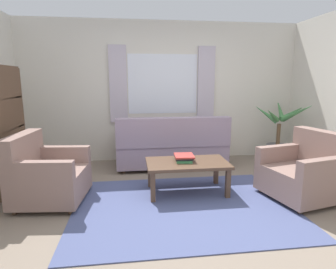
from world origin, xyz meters
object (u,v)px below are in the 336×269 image
armchair_right (304,172)px  bookshelf (5,128)px  couch (172,147)px  coffee_table (187,166)px  book_stack_on_table (184,158)px  potted_plant (279,139)px  armchair_left (46,175)px

armchair_right → bookshelf: bearing=-115.4°
couch → armchair_right: 2.17m
coffee_table → book_stack_on_table: bearing=123.4°
armchair_right → coffee_table: 1.52m
armchair_right → potted_plant: (0.54, 1.65, 0.09)m
coffee_table → armchair_right: bearing=-14.4°
armchair_left → armchair_right: (3.29, -0.31, 0.00)m
armchair_right → coffee_table: size_ratio=0.91×
potted_plant → bookshelf: (-4.49, -0.78, 0.44)m
couch → coffee_table: couch is taller
armchair_right → coffee_table: armchair_right is taller
book_stack_on_table → coffee_table: bearing=-56.6°
armchair_right → potted_plant: 1.74m
book_stack_on_table → armchair_left: bearing=-176.2°
armchair_left → armchair_right: same height
armchair_right → book_stack_on_table: armchair_right is taller
armchair_left → bookshelf: size_ratio=0.53×
couch → bookshelf: size_ratio=1.10×
coffee_table → bookshelf: size_ratio=0.64×
potted_plant → armchair_right: bearing=-108.2°
coffee_table → potted_plant: size_ratio=0.88×
book_stack_on_table → couch: bearing=90.4°
couch → coffee_table: 1.18m
book_stack_on_table → armchair_right: bearing=-16.0°
armchair_right → bookshelf: 4.08m
couch → armchair_right: couch is taller
bookshelf → coffee_table: bearing=78.9°
couch → bookshelf: 2.58m
armchair_left → coffee_table: armchair_left is taller
couch → armchair_right: size_ratio=1.89×
armchair_left → coffee_table: bearing=-82.1°
book_stack_on_table → potted_plant: 2.38m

